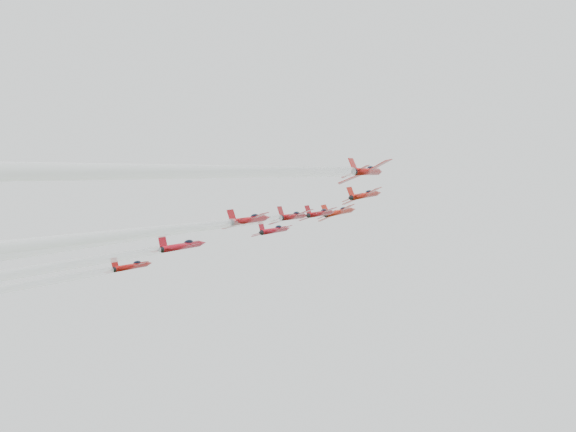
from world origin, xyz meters
The scene contains 7 objects.
jet_lead centered at (-0.93, 22.78, 159.50)m, with size 10.09×12.91×8.24m.
jet_row2_left centered at (-10.62, 11.57, 152.88)m, with size 10.02×12.81×8.18m.
jet_row2_center centered at (1.04, 12.03, 153.14)m, with size 9.12×11.66×7.44m.
jet_row2_right centered at (13.43, 9.21, 151.47)m, with size 9.25×11.83×7.55m.
jet_center centered at (2.37, -39.61, 122.58)m, with size 9.62×90.51×54.16m.
jet_rear_right centered at (5.32, -54.94, 113.52)m, with size 9.30×87.57×52.40m.
jet_rear_farright centered at (29.47, -55.95, 112.92)m, with size 9.01×84.78×50.73m.
Camera 1 is at (71.72, -95.64, 74.66)m, focal length 45.00 mm.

